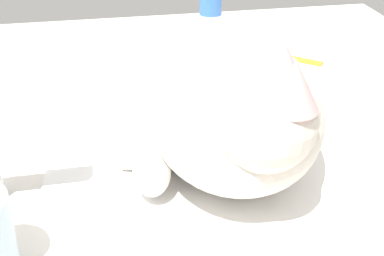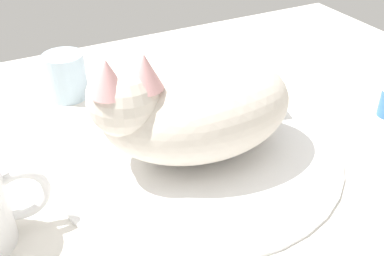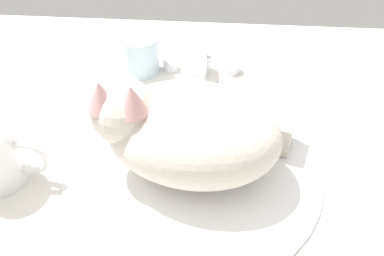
{
  "view_description": "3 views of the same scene",
  "coord_description": "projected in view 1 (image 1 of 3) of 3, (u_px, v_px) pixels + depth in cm",
  "views": [
    {
      "loc": [
        -47.54,
        13.24,
        31.6
      ],
      "look_at": [
        1.07,
        3.85,
        5.0
      ],
      "focal_mm": 53.18,
      "sensor_mm": 36.0,
      "label": 1
    },
    {
      "loc": [
        -23.48,
        -44.4,
        36.96
      ],
      "look_at": [
        -1.62,
        -1.82,
        5.64
      ],
      "focal_mm": 43.96,
      "sensor_mm": 36.0,
      "label": 2
    },
    {
      "loc": [
        2.72,
        -40.68,
        48.37
      ],
      "look_at": [
        -0.37,
        3.45,
        4.92
      ],
      "focal_mm": 39.92,
      "sensor_mm": 36.0,
      "label": 3
    }
  ],
  "objects": [
    {
      "name": "toothpaste_bottle",
      "position": [
        210.0,
        18.0,
        0.82
      ],
      "size": [
        3.28,
        3.28,
        14.77
      ],
      "color": "#3870C6",
      "rests_on": "ground_plane"
    },
    {
      "name": "ground_plane",
      "position": [
        230.0,
        185.0,
        0.59
      ],
      "size": [
        110.0,
        82.5,
        3.0
      ],
      "primitive_type": "cube",
      "color": "silver"
    },
    {
      "name": "cat",
      "position": [
        231.0,
        111.0,
        0.54
      ],
      "size": [
        29.37,
        21.04,
        15.68
      ],
      "color": "beige",
      "rests_on": "sink_basin"
    },
    {
      "name": "sink_basin",
      "position": [
        231.0,
        168.0,
        0.58
      ],
      "size": [
        37.78,
        37.78,
        0.95
      ],
      "primitive_type": "cylinder",
      "color": "white",
      "rests_on": "ground_plane"
    },
    {
      "name": "toothbrush",
      "position": [
        271.0,
        52.0,
        0.87
      ],
      "size": [
        10.65,
        11.91,
        1.6
      ],
      "color": "orange",
      "rests_on": "ground_plane"
    }
  ]
}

